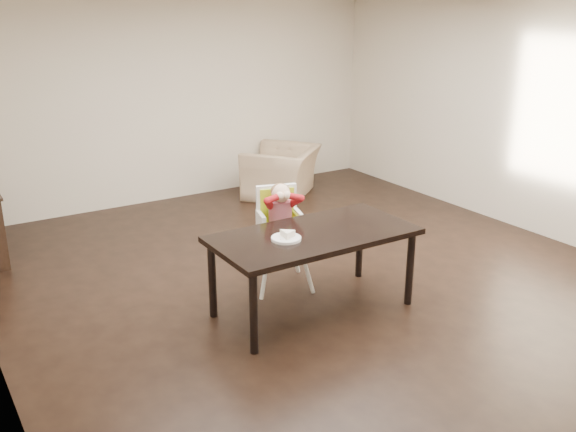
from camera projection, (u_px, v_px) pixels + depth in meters
ground at (324, 283)px, 6.39m from camera, size 7.00×7.00×0.00m
room_walls at (328, 96)px, 5.80m from camera, size 6.02×7.02×2.71m
dining_table at (314, 241)px, 5.64m from camera, size 1.80×0.90×0.75m
high_chair at (280, 214)px, 6.14m from camera, size 0.54×0.54×1.04m
plate at (287, 237)px, 5.44m from camera, size 0.27×0.27×0.07m
armchair at (282, 164)px, 9.11m from camera, size 1.24×1.20×0.92m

